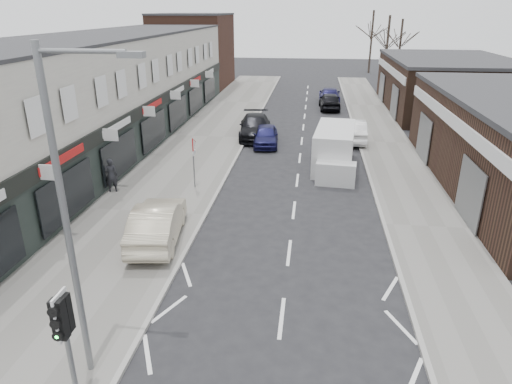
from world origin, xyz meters
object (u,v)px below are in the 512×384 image
(parked_car_left_b, at_px, (255,127))
(parked_car_right_c, at_px, (330,95))
(traffic_light, at_px, (64,326))
(pedestrian, at_px, (111,175))
(warning_sign, at_px, (194,148))
(parked_car_right_a, at_px, (353,130))
(sedan_on_pavement, at_px, (157,222))
(white_van, at_px, (334,150))
(street_lamp, at_px, (71,208))
(parked_car_right_b, at_px, (330,101))
(parked_car_left_a, at_px, (266,135))

(parked_car_left_b, relative_size, parked_car_right_c, 1.08)
(traffic_light, height_order, pedestrian, traffic_light)
(warning_sign, xyz_separation_m, parked_car_right_c, (7.43, 24.67, -1.48))
(traffic_light, height_order, parked_car_right_a, traffic_light)
(sedan_on_pavement, bearing_deg, warning_sign, -97.98)
(white_van, distance_m, parked_car_right_c, 20.35)
(traffic_light, relative_size, white_van, 0.50)
(parked_car_right_a, bearing_deg, street_lamp, 71.27)
(sedan_on_pavement, bearing_deg, parked_car_right_b, -112.86)
(parked_car_left_a, bearing_deg, traffic_light, -99.10)
(parked_car_right_c, bearing_deg, parked_car_left_b, 68.94)
(traffic_light, height_order, parked_car_right_b, traffic_light)
(traffic_light, xyz_separation_m, parked_car_left_b, (1.00, 24.59, -1.63))
(traffic_light, xyz_separation_m, pedestrian, (-4.76, 12.93, -1.43))
(parked_car_right_c, bearing_deg, sedan_on_pavement, 77.09)
(parked_car_right_b, distance_m, parked_car_right_c, 3.42)
(parked_car_right_b, bearing_deg, warning_sign, 68.37)
(white_van, xyz_separation_m, parked_car_right_a, (1.50, 6.06, -0.33))
(pedestrian, bearing_deg, traffic_light, 89.29)
(sedan_on_pavement, height_order, parked_car_right_b, sedan_on_pavement)
(warning_sign, height_order, parked_car_right_b, warning_sign)
(pedestrian, bearing_deg, parked_car_right_b, -137.86)
(street_lamp, height_order, pedestrian, street_lamp)
(parked_car_right_a, relative_size, parked_car_right_b, 1.05)
(parked_car_left_b, xyz_separation_m, parked_car_right_a, (6.90, -0.19, -0.00))
(white_van, relative_size, parked_car_left_a, 1.55)
(white_van, relative_size, parked_car_right_b, 1.38)
(warning_sign, distance_m, parked_car_right_b, 22.54)
(white_van, height_order, parked_car_left_a, white_van)
(traffic_light, distance_m, pedestrian, 13.86)
(parked_car_right_c, bearing_deg, parked_car_right_a, 95.76)
(traffic_light, bearing_deg, sedan_on_pavement, 95.58)
(white_van, relative_size, pedestrian, 3.59)
(sedan_on_pavement, xyz_separation_m, parked_car_right_b, (7.40, 27.08, -0.13))
(parked_car_left_b, bearing_deg, warning_sign, -105.29)
(parked_car_left_b, xyz_separation_m, parked_car_right_b, (5.60, 10.68, -0.02))
(parked_car_left_b, bearing_deg, parked_car_left_a, -68.98)
(traffic_light, relative_size, pedestrian, 1.80)
(parked_car_left_a, distance_m, parked_car_right_b, 13.45)
(warning_sign, bearing_deg, traffic_light, -86.90)
(street_lamp, height_order, parked_car_left_a, street_lamp)
(street_lamp, relative_size, parked_car_right_b, 1.78)
(street_lamp, distance_m, sedan_on_pavement, 7.94)
(traffic_light, height_order, white_van, traffic_light)
(sedan_on_pavement, distance_m, parked_car_left_a, 14.71)
(street_lamp, bearing_deg, parked_car_left_a, 84.37)
(parked_car_left_b, bearing_deg, parked_car_right_c, 62.25)
(pedestrian, xyz_separation_m, parked_car_right_a, (12.66, 11.46, -0.20))
(warning_sign, height_order, white_van, warning_sign)
(parked_car_right_a, bearing_deg, pedestrian, 42.53)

